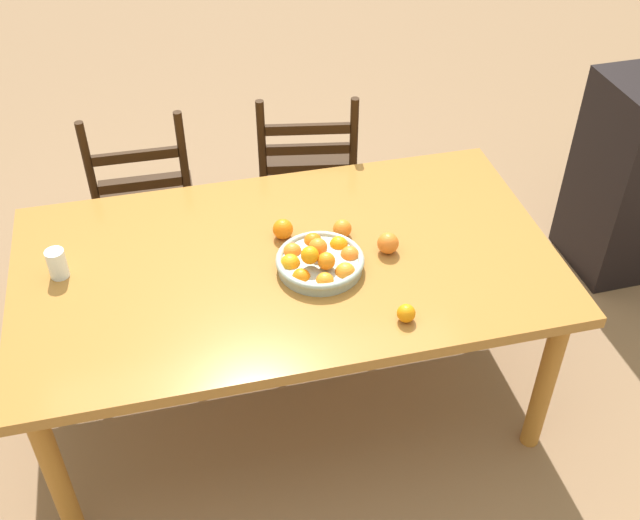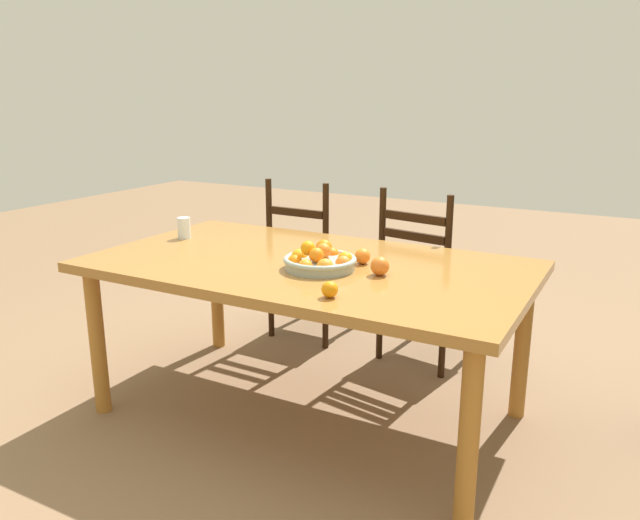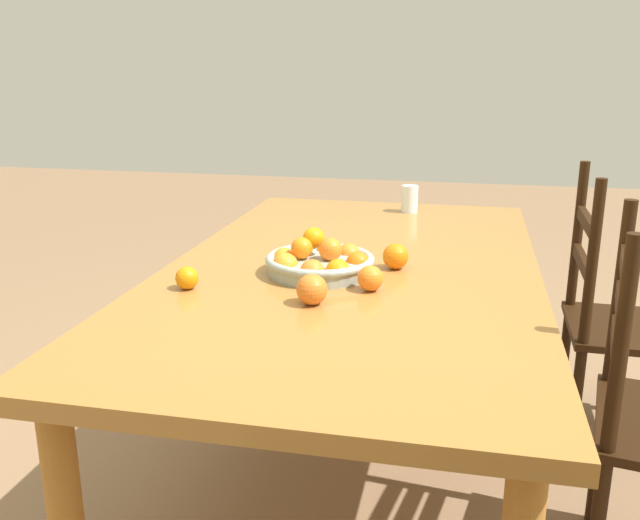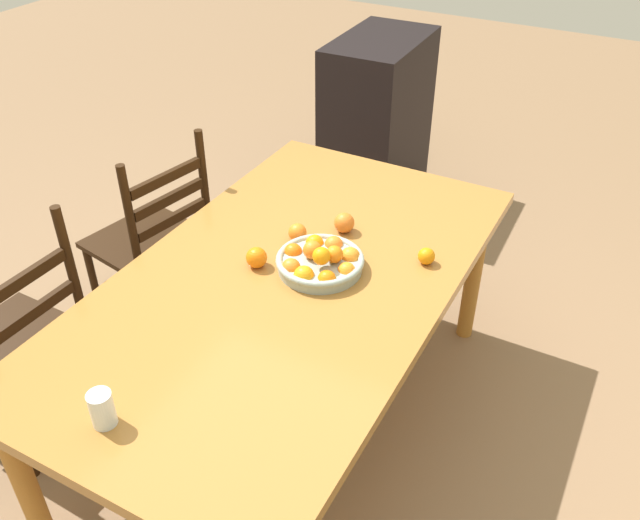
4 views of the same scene
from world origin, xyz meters
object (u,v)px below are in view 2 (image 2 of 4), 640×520
Objects in this scene: orange_loose_2 at (330,289)px; orange_loose_1 at (363,256)px; chair_by_cabinet at (426,280)px; orange_loose_3 at (380,266)px; dining_table at (308,277)px; orange_loose_0 at (324,248)px; fruit_bowl at (320,261)px; drinking_glass at (184,228)px; chair_near_window at (310,266)px.

orange_loose_1 is at bearing 100.51° from orange_loose_2.
chair_by_cabinet is 0.96m from orange_loose_3.
chair_by_cabinet is (0.27, 0.86, -0.20)m from dining_table.
orange_loose_0 is 1.10× the size of orange_loose_1.
fruit_bowl is 4.00× the size of orange_loose_3.
drinking_glass is (-1.06, -0.76, 0.33)m from chair_by_cabinet.
dining_table is 6.18× the size of fruit_bowl.
orange_loose_2 is 1.21m from drinking_glass.
drinking_glass reaches higher than orange_loose_3.
orange_loose_3 is 1.16m from drinking_glass.
drinking_glass is at bearing 172.98° from dining_table.
fruit_bowl is 0.23m from orange_loose_0.
fruit_bowl reaches higher than drinking_glass.
orange_loose_3 is at bearing -6.94° from drinking_glass.
chair_near_window is 9.08× the size of drinking_glass.
orange_loose_2 is (0.21, -0.32, -0.00)m from fruit_bowl.
chair_by_cabinet is at bearing 35.70° from drinking_glass.
fruit_bowl reaches higher than orange_loose_3.
orange_loose_1 is (0.23, 0.08, 0.11)m from dining_table.
chair_near_window is 3.14× the size of fruit_bowl.
fruit_bowl reaches higher than orange_loose_2.
orange_loose_1 reaches higher than orange_loose_2.
chair_by_cabinet is 1.29m from orange_loose_2.
orange_loose_2 is 0.79× the size of orange_loose_3.
orange_loose_2 is at bearing -24.03° from drinking_glass.
fruit_bowl is 0.26m from orange_loose_3.
orange_loose_3 reaches higher than orange_loose_1.
orange_loose_3 is at bearing 106.59° from chair_by_cabinet.
chair_by_cabinet is at bearing 80.18° from fruit_bowl.
chair_by_cabinet reaches higher than orange_loose_2.
orange_loose_0 is 0.39m from orange_loose_3.
chair_near_window is at bearing 118.92° from dining_table.
fruit_bowl is at bearing 122.77° from chair_near_window.
fruit_bowl is at bearing -172.00° from orange_loose_3.
orange_loose_0 reaches higher than orange_loose_2.
chair_near_window is 0.97m from orange_loose_0.
chair_near_window is at bearing 123.63° from orange_loose_0.
orange_loose_1 is (0.13, 0.16, -0.00)m from fruit_bowl.
dining_table is 0.17m from orange_loose_0.
orange_loose_2 is at bearing -59.84° from orange_loose_0.
dining_table is 24.68× the size of orange_loose_3.
chair_by_cabinet is (0.75, -0.02, 0.03)m from chair_near_window.
fruit_bowl is (-0.16, -0.94, 0.31)m from chair_by_cabinet.
orange_loose_0 is (0.01, 0.13, 0.11)m from dining_table.
orange_loose_0 is (0.50, -0.75, 0.34)m from chair_near_window.
orange_loose_2 is at bearing -55.90° from fruit_bowl.
chair_by_cabinet reaches higher than orange_loose_0.
chair_near_window is 13.00× the size of orange_loose_0.
drinking_glass is at bearing 168.76° from fruit_bowl.
orange_loose_1 is at bearing 97.50° from chair_by_cabinet.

